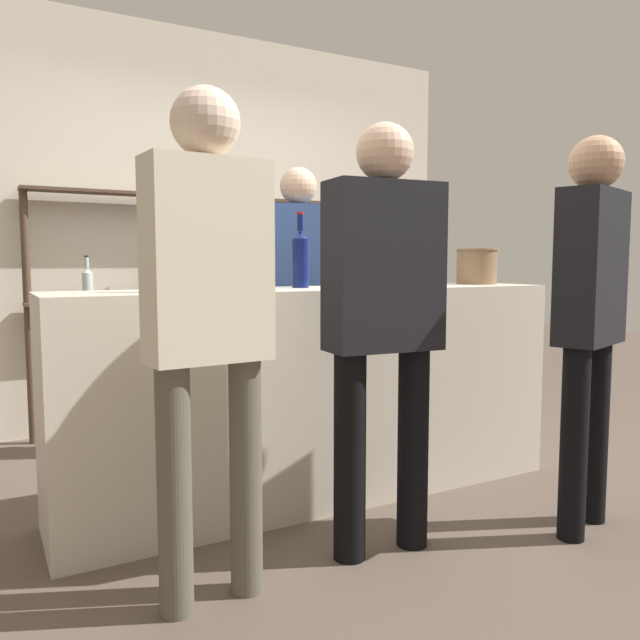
{
  "coord_description": "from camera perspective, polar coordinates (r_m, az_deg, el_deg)",
  "views": [
    {
      "loc": [
        -1.44,
        -2.63,
        1.15
      ],
      "look_at": [
        0.0,
        0.0,
        0.88
      ],
      "focal_mm": 35.0,
      "sensor_mm": 36.0,
      "label": 1
    }
  ],
  "objects": [
    {
      "name": "counter_bottle_1",
      "position": [
        3.27,
        7.82,
        5.37
      ],
      "size": [
        0.09,
        0.09,
        0.35
      ],
      "color": "black",
      "rests_on": "bar_counter"
    },
    {
      "name": "ground_plane",
      "position": [
        3.21,
        0.0,
        -15.75
      ],
      "size": [
        16.0,
        16.0,
        0.0
      ],
      "primitive_type": "plane",
      "color": "brown"
    },
    {
      "name": "wine_glass",
      "position": [
        2.91,
        -6.36,
        5.18
      ],
      "size": [
        0.09,
        0.09,
        0.16
      ],
      "color": "silver",
      "rests_on": "bar_counter"
    },
    {
      "name": "server_behind_counter",
      "position": [
        3.89,
        -1.97,
        3.23
      ],
      "size": [
        0.51,
        0.3,
        1.73
      ],
      "rotation": [
        0.0,
        0.0,
        -1.76
      ],
      "color": "#121C33",
      "rests_on": "ground_plane"
    },
    {
      "name": "ice_bucket",
      "position": [
        3.67,
        14.12,
        4.77
      ],
      "size": [
        0.24,
        0.24,
        0.2
      ],
      "color": "#846647",
      "rests_on": "bar_counter"
    },
    {
      "name": "customer_center",
      "position": [
        2.42,
        5.82,
        1.29
      ],
      "size": [
        0.46,
        0.23,
        1.68
      ],
      "rotation": [
        0.0,
        0.0,
        1.49
      ],
      "color": "black",
      "rests_on": "ground_plane"
    },
    {
      "name": "counter_bottle_0",
      "position": [
        3.03,
        -1.81,
        5.7
      ],
      "size": [
        0.08,
        0.08,
        0.37
      ],
      "color": "#0F1956",
      "rests_on": "bar_counter"
    },
    {
      "name": "counter_bottle_2",
      "position": [
        2.66,
        -14.9,
        5.16
      ],
      "size": [
        0.07,
        0.07,
        0.34
      ],
      "color": "brown",
      "rests_on": "bar_counter"
    },
    {
      "name": "back_wall",
      "position": [
        4.71,
        -11.01,
        8.19
      ],
      "size": [
        4.11,
        0.12,
        2.8
      ],
      "primitive_type": "cube",
      "color": "beige",
      "rests_on": "ground_plane"
    },
    {
      "name": "customer_left",
      "position": [
        2.07,
        -10.17,
        1.59
      ],
      "size": [
        0.41,
        0.22,
        1.71
      ],
      "rotation": [
        0.0,
        0.0,
        1.65
      ],
      "color": "#575347",
      "rests_on": "ground_plane"
    },
    {
      "name": "customer_right",
      "position": [
        2.85,
        23.49,
        1.75
      ],
      "size": [
        0.43,
        0.29,
        1.67
      ],
      "rotation": [
        0.0,
        0.0,
        1.9
      ],
      "color": "black",
      "rests_on": "ground_plane"
    },
    {
      "name": "back_shelf",
      "position": [
        4.54,
        -10.15,
        4.44
      ],
      "size": [
        2.4,
        0.18,
        1.62
      ],
      "color": "#4C3828",
      "rests_on": "ground_plane"
    },
    {
      "name": "bar_counter",
      "position": [
        3.07,
        0.0,
        -6.72
      ],
      "size": [
        2.51,
        0.51,
        1.03
      ],
      "primitive_type": "cube",
      "color": "beige",
      "rests_on": "ground_plane"
    }
  ]
}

